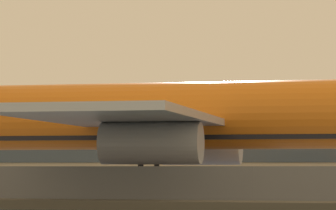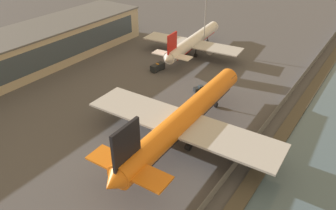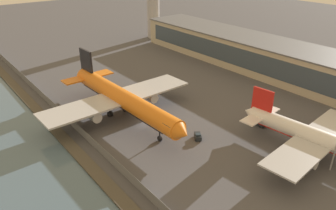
{
  "view_description": "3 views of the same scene",
  "coord_description": "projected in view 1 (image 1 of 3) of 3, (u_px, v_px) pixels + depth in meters",
  "views": [
    {
      "loc": [
        9.23,
        -74.34,
        2.43
      ],
      "look_at": [
        -9.24,
        -0.07,
        7.22
      ],
      "focal_mm": 105.0,
      "sensor_mm": 36.0,
      "label": 1
    },
    {
      "loc": [
        -60.78,
        -34.0,
        46.93
      ],
      "look_at": [
        -3.61,
        5.52,
        5.05
      ],
      "focal_mm": 35.0,
      "sensor_mm": 36.0,
      "label": 2
    },
    {
      "loc": [
        67.94,
        -44.05,
        45.26
      ],
      "look_at": [
        0.45,
        8.8,
        3.76
      ],
      "focal_mm": 35.0,
      "sensor_mm": 36.0,
      "label": 3
    }
  ],
  "objects": [
    {
      "name": "perimeter_fence",
      "position": [
        254.0,
        187.0,
        58.65
      ],
      "size": [
        280.0,
        0.1,
        2.44
      ],
      "color": "slate",
      "rests_on": "ground"
    },
    {
      "name": "terminal_building",
      "position": [
        245.0,
        140.0,
        139.35
      ],
      "size": [
        115.19,
        21.29,
        12.32
      ],
      "color": "#BCB299",
      "rests_on": "ground"
    },
    {
      "name": "cargo_jet_orange",
      "position": [
        182.0,
        119.0,
        74.53
      ],
      "size": [
        54.13,
        46.27,
        15.85
      ],
      "color": "orange",
      "rests_on": "ground"
    },
    {
      "name": "shoreline_seawall",
      "position": [
        241.0,
        206.0,
        54.23
      ],
      "size": [
        320.0,
        3.0,
        0.5
      ],
      "color": "#474238",
      "rests_on": "ground"
    },
    {
      "name": "ground_plane",
      "position": [
        287.0,
        199.0,
        74.07
      ],
      "size": [
        500.0,
        500.0,
        0.0
      ],
      "primitive_type": "plane",
      "color": "#4C4C51"
    }
  ]
}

